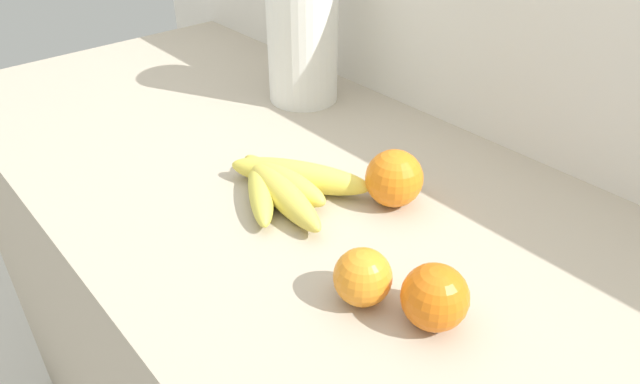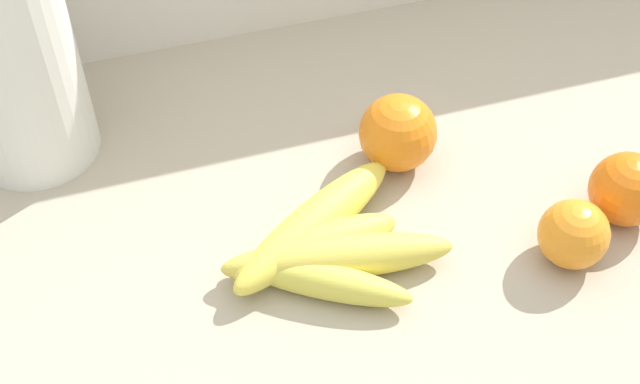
{
  "view_description": "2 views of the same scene",
  "coord_description": "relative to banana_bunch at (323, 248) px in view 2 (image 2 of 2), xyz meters",
  "views": [
    {
      "loc": [
        0.55,
        -0.44,
        1.34
      ],
      "look_at": [
        0.08,
        -0.03,
        0.93
      ],
      "focal_mm": 32.31,
      "sensor_mm": 36.0,
      "label": 1
    },
    {
      "loc": [
        -0.13,
        -0.5,
        1.52
      ],
      "look_at": [
        0.01,
        -0.03,
        0.98
      ],
      "focal_mm": 47.83,
      "sensor_mm": 36.0,
      "label": 2
    }
  ],
  "objects": [
    {
      "name": "orange_center",
      "position": [
        0.29,
        -0.03,
        0.02
      ],
      "size": [
        0.07,
        0.07,
        0.07
      ],
      "primitive_type": "sphere",
      "color": "orange",
      "rests_on": "counter"
    },
    {
      "name": "paper_towel_roll",
      "position": [
        -0.24,
        0.23,
        0.12
      ],
      "size": [
        0.13,
        0.13,
        0.31
      ],
      "color": "white",
      "rests_on": "counter"
    },
    {
      "name": "orange_far_right",
      "position": [
        0.11,
        0.1,
        0.02
      ],
      "size": [
        0.08,
        0.08,
        0.08
      ],
      "primitive_type": "sphere",
      "color": "orange",
      "rests_on": "counter"
    },
    {
      "name": "orange_front",
      "position": [
        0.22,
        -0.06,
        0.01
      ],
      "size": [
        0.06,
        0.06,
        0.06
      ],
      "primitive_type": "sphere",
      "color": "orange",
      "rests_on": "counter"
    },
    {
      "name": "wall_back",
      "position": [
        -0.01,
        0.39,
        -0.26
      ],
      "size": [
        1.91,
        0.06,
        1.3
      ],
      "primitive_type": "cube",
      "color": "silver",
      "rests_on": "ground"
    },
    {
      "name": "banana_bunch",
      "position": [
        0.0,
        0.0,
        0.0
      ],
      "size": [
        0.22,
        0.19,
        0.04
      ],
      "color": "#D9CD4C",
      "rests_on": "counter"
    }
  ]
}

